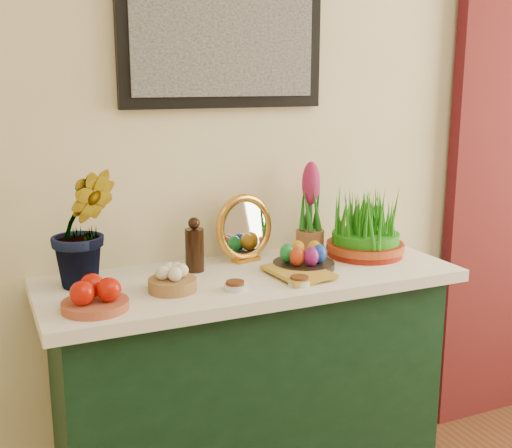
# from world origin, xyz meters

# --- Properties ---
(sideboard) EXTENTS (1.30, 0.45, 0.85)m
(sideboard) POSITION_xyz_m (-0.21, 2.00, 0.42)
(sideboard) COLOR #12311C
(sideboard) RESTS_ON ground
(tablecloth) EXTENTS (1.40, 0.55, 0.04)m
(tablecloth) POSITION_xyz_m (-0.21, 2.00, 0.87)
(tablecloth) COLOR white
(tablecloth) RESTS_ON sideboard
(hyacinth_green) EXTENTS (0.25, 0.22, 0.50)m
(hyacinth_green) POSITION_xyz_m (-0.73, 2.09, 1.14)
(hyacinth_green) COLOR #1E6C1C
(hyacinth_green) RESTS_ON tablecloth
(apple_bowl) EXTENTS (0.23, 0.23, 0.10)m
(apple_bowl) POSITION_xyz_m (-0.75, 1.86, 0.93)
(apple_bowl) COLOR #A44A2F
(apple_bowl) RESTS_ON tablecloth
(garlic_basket) EXTENTS (0.16, 0.16, 0.08)m
(garlic_basket) POSITION_xyz_m (-0.50, 1.93, 0.92)
(garlic_basket) COLOR #A37D42
(garlic_basket) RESTS_ON tablecloth
(vinegar_cruet) EXTENTS (0.06, 0.06, 0.19)m
(vinegar_cruet) POSITION_xyz_m (-0.37, 2.10, 0.97)
(vinegar_cruet) COLOR black
(vinegar_cruet) RESTS_ON tablecloth
(mirror) EXTENTS (0.25, 0.11, 0.24)m
(mirror) POSITION_xyz_m (-0.16, 2.16, 1.01)
(mirror) COLOR gold
(mirror) RESTS_ON tablecloth
(book) EXTENTS (0.17, 0.24, 0.03)m
(book) POSITION_xyz_m (-0.16, 1.90, 0.91)
(book) COLOR gold
(book) RESTS_ON tablecloth
(spice_dish_left) EXTENTS (0.07, 0.07, 0.03)m
(spice_dish_left) POSITION_xyz_m (-0.32, 1.86, 0.90)
(spice_dish_left) COLOR silver
(spice_dish_left) RESTS_ON tablecloth
(spice_dish_right) EXTENTS (0.07, 0.07, 0.03)m
(spice_dish_right) POSITION_xyz_m (-0.11, 1.82, 0.90)
(spice_dish_right) COLOR silver
(spice_dish_right) RESTS_ON tablecloth
(egg_plate) EXTENTS (0.27, 0.27, 0.09)m
(egg_plate) POSITION_xyz_m (-0.01, 1.98, 0.92)
(egg_plate) COLOR black
(egg_plate) RESTS_ON tablecloth
(hyacinth_pink) EXTENTS (0.11, 0.11, 0.35)m
(hyacinth_pink) POSITION_xyz_m (0.10, 2.15, 1.04)
(hyacinth_pink) COLOR #9A5D37
(hyacinth_pink) RESTS_ON tablecloth
(wheatgrass_sabzeh) EXTENTS (0.29, 0.29, 0.23)m
(wheatgrass_sabzeh) POSITION_xyz_m (0.27, 2.04, 0.99)
(wheatgrass_sabzeh) COLOR maroon
(wheatgrass_sabzeh) RESTS_ON tablecloth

